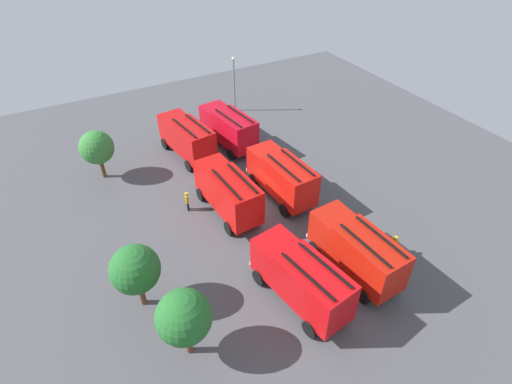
% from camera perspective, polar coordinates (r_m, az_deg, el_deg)
% --- Properties ---
extents(ground_plane, '(56.13, 56.13, 0.00)m').
position_cam_1_polar(ground_plane, '(33.44, 0.00, -1.89)').
color(ground_plane, '#4C4C51').
extents(fire_truck_0, '(7.33, 3.10, 3.88)m').
position_cam_1_polar(fire_truck_0, '(27.61, 14.09, -7.84)').
color(fire_truck_0, red).
rests_on(fire_truck_0, ground).
extents(fire_truck_1, '(7.33, 3.08, 3.88)m').
position_cam_1_polar(fire_truck_1, '(33.21, 3.65, 2.39)').
color(fire_truck_1, red).
rests_on(fire_truck_1, ground).
extents(fire_truck_2, '(7.46, 3.52, 3.88)m').
position_cam_1_polar(fire_truck_2, '(40.19, -3.94, 9.22)').
color(fire_truck_2, red).
rests_on(fire_truck_2, ground).
extents(fire_truck_3, '(7.49, 3.65, 3.88)m').
position_cam_1_polar(fire_truck_3, '(25.31, 6.43, -12.01)').
color(fire_truck_3, red).
rests_on(fire_truck_3, ground).
extents(fire_truck_4, '(7.33, 3.10, 3.88)m').
position_cam_1_polar(fire_truck_4, '(31.52, -4.04, 0.14)').
color(fire_truck_4, red).
rests_on(fire_truck_4, ground).
extents(fire_truck_5, '(7.47, 3.55, 3.88)m').
position_cam_1_polar(fire_truck_5, '(38.98, -9.81, 7.74)').
color(fire_truck_5, red).
rests_on(fire_truck_5, ground).
extents(firefighter_0, '(0.45, 0.31, 1.74)m').
position_cam_1_polar(firefighter_0, '(30.34, 19.03, -7.08)').
color(firefighter_0, black).
rests_on(firefighter_0, ground).
extents(firefighter_1, '(0.45, 0.30, 1.74)m').
position_cam_1_polar(firefighter_1, '(32.85, -9.75, -1.20)').
color(firefighter_1, black).
rests_on(firefighter_1, ground).
extents(tree_0, '(3.08, 3.08, 4.77)m').
position_cam_1_polar(tree_0, '(22.49, -10.22, -17.13)').
color(tree_0, brown).
rests_on(tree_0, ground).
extents(tree_1, '(3.05, 3.05, 4.72)m').
position_cam_1_polar(tree_1, '(25.27, -16.82, -10.51)').
color(tree_1, brown).
rests_on(tree_1, ground).
extents(tree_2, '(2.95, 2.95, 4.58)m').
position_cam_1_polar(tree_2, '(37.62, -21.71, 5.88)').
color(tree_2, brown).
rests_on(tree_2, ground).
extents(traffic_cone_0, '(0.48, 0.48, 0.69)m').
position_cam_1_polar(traffic_cone_0, '(30.90, 16.41, -7.07)').
color(traffic_cone_0, '#F2600C').
rests_on(traffic_cone_0, ground).
extents(lamppost, '(0.36, 0.36, 6.31)m').
position_cam_1_polar(lamppost, '(46.64, -3.14, 15.60)').
color(lamppost, slate).
rests_on(lamppost, ground).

